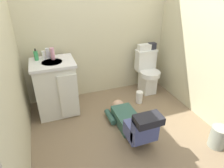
# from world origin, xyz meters

# --- Properties ---
(ground_plane) EXTENTS (2.87, 3.08, 0.04)m
(ground_plane) POSITION_xyz_m (0.00, 0.00, -0.02)
(ground_plane) COLOR #7D674C
(wall_back) EXTENTS (2.53, 0.08, 2.40)m
(wall_back) POSITION_xyz_m (0.00, 1.08, 1.20)
(wall_back) COLOR beige
(wall_back) RESTS_ON ground_plane
(wall_left) EXTENTS (0.08, 2.08, 2.40)m
(wall_left) POSITION_xyz_m (-1.22, 0.00, 1.20)
(wall_left) COLOR beige
(wall_left) RESTS_ON ground_plane
(wall_right) EXTENTS (0.08, 2.08, 2.40)m
(wall_right) POSITION_xyz_m (1.22, 0.00, 1.20)
(wall_right) COLOR beige
(wall_right) RESTS_ON ground_plane
(toilet) EXTENTS (0.36, 0.46, 0.75)m
(toilet) POSITION_xyz_m (0.81, 0.77, 0.37)
(toilet) COLOR silver
(toilet) RESTS_ON ground_plane
(vanity_cabinet) EXTENTS (0.60, 0.53, 0.82)m
(vanity_cabinet) POSITION_xyz_m (-0.76, 0.67, 0.42)
(vanity_cabinet) COLOR silver
(vanity_cabinet) RESTS_ON ground_plane
(faucet) EXTENTS (0.02, 0.02, 0.10)m
(faucet) POSITION_xyz_m (-0.76, 0.82, 0.87)
(faucet) COLOR silver
(faucet) RESTS_ON vanity_cabinet
(person_plumber) EXTENTS (0.39, 1.06, 0.52)m
(person_plumber) POSITION_xyz_m (0.09, -0.16, 0.18)
(person_plumber) COLOR #33594C
(person_plumber) RESTS_ON ground_plane
(tissue_box) EXTENTS (0.22, 0.11, 0.10)m
(tissue_box) POSITION_xyz_m (0.77, 0.87, 0.80)
(tissue_box) COLOR silver
(tissue_box) RESTS_ON toilet
(toiletry_bag) EXTENTS (0.12, 0.09, 0.11)m
(toiletry_bag) POSITION_xyz_m (0.92, 0.87, 0.81)
(toiletry_bag) COLOR #26262D
(toiletry_bag) RESTS_ON toilet
(soap_dispenser) EXTENTS (0.06, 0.06, 0.17)m
(soap_dispenser) POSITION_xyz_m (-0.95, 0.80, 0.89)
(soap_dispenser) COLOR #389B57
(soap_dispenser) RESTS_ON vanity_cabinet
(bottle_white) EXTENTS (0.05, 0.05, 0.12)m
(bottle_white) POSITION_xyz_m (-0.85, 0.80, 0.88)
(bottle_white) COLOR white
(bottle_white) RESTS_ON vanity_cabinet
(bottle_clear) EXTENTS (0.05, 0.05, 0.14)m
(bottle_clear) POSITION_xyz_m (-0.80, 0.83, 0.89)
(bottle_clear) COLOR silver
(bottle_clear) RESTS_ON vanity_cabinet
(bottle_pink) EXTENTS (0.06, 0.06, 0.17)m
(bottle_pink) POSITION_xyz_m (-0.73, 0.76, 0.90)
(bottle_pink) COLOR pink
(bottle_pink) RESTS_ON vanity_cabinet
(trash_can) EXTENTS (0.20, 0.20, 0.28)m
(trash_can) POSITION_xyz_m (0.96, -0.74, 0.14)
(trash_can) COLOR gray
(trash_can) RESTS_ON ground_plane
(paper_towel_roll) EXTENTS (0.11, 0.11, 0.20)m
(paper_towel_roll) POSITION_xyz_m (0.51, 0.46, 0.10)
(paper_towel_roll) COLOR white
(paper_towel_roll) RESTS_ON ground_plane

